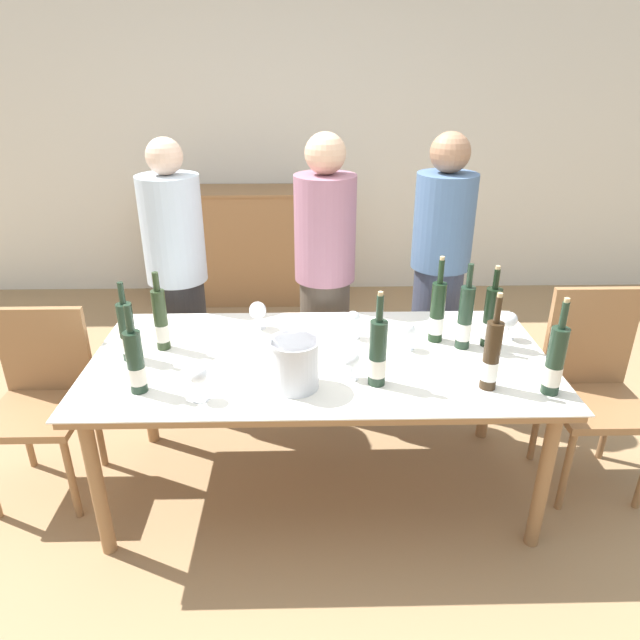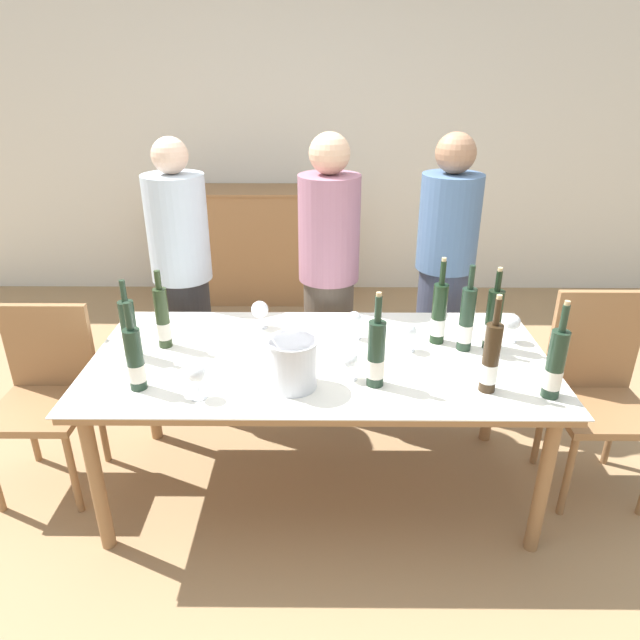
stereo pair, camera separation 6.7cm
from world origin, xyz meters
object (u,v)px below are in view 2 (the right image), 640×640
wine_bottle_3 (439,315)px  wine_glass_1 (260,310)px  wine_bottle_7 (135,360)px  dining_table (320,368)px  wine_glass_5 (408,332)px  wine_bottle_1 (466,321)px  wine_bottle_8 (491,359)px  wine_bottle_6 (376,355)px  person_guest_left (329,282)px  wine_bottle_0 (130,330)px  wine_bottle_4 (163,319)px  wine_glass_2 (512,323)px  ice_bucket (293,362)px  wine_bottle_5 (555,365)px  wine_glass_0 (354,320)px  chair_left_end (46,386)px  chair_right_end (597,382)px  person_guest_right (444,278)px  sideboard_cabinet (253,245)px  person_host (183,282)px  wine_glass_3 (197,375)px  wine_glass_4 (350,361)px  wine_bottle_2 (493,321)px

wine_bottle_3 → wine_glass_1: bearing=169.7°
wine_bottle_3 → wine_bottle_7: (-1.27, -0.42, -0.01)m
wine_bottle_7 → dining_table: bearing=20.4°
dining_table → wine_glass_5: size_ratio=15.32×
wine_bottle_1 → wine_bottle_8: 0.36m
wine_bottle_6 → person_guest_left: bearing=100.8°
wine_bottle_0 → wine_bottle_4: wine_bottle_4 is taller
wine_bottle_6 → wine_glass_2: bearing=30.7°
wine_bottle_6 → wine_glass_2: 0.78m
ice_bucket → wine_bottle_3: (0.65, 0.40, 0.03)m
wine_bottle_5 → wine_bottle_7: (-1.64, 0.05, -0.01)m
wine_bottle_7 → wine_glass_0: 1.00m
chair_left_end → ice_bucket: bearing=-15.6°
chair_right_end → person_guest_right: 0.97m
wine_glass_2 → person_guest_left: 1.02m
sideboard_cabinet → person_guest_left: size_ratio=0.88×
chair_right_end → wine_glass_5: bearing=-178.3°
sideboard_cabinet → wine_bottle_4: wine_bottle_4 is taller
ice_bucket → wine_bottle_1: bearing=23.5°
wine_glass_5 → chair_right_end: bearing=1.7°
dining_table → person_guest_right: (0.70, 0.80, 0.14)m
wine_bottle_0 → person_host: person_host is taller
wine_bottle_6 → wine_glass_0: bearing=98.8°
wine_bottle_7 → wine_glass_3: bearing=-14.9°
wine_bottle_0 → chair_left_end: size_ratio=0.41×
chair_right_end → person_guest_right: size_ratio=0.61×
sideboard_cabinet → person_guest_left: (0.64, -1.75, 0.33)m
wine_glass_3 → person_host: size_ratio=0.09×
wine_glass_0 → wine_glass_4: 0.39m
wine_glass_3 → person_guest_right: size_ratio=0.09×
wine_bottle_2 → wine_glass_2: wine_bottle_2 is taller
wine_bottle_0 → wine_bottle_7: 0.30m
wine_glass_4 → wine_glass_5: bearing=43.6°
ice_bucket → chair_right_end: size_ratio=0.22×
sideboard_cabinet → wine_bottle_6: size_ratio=3.50×
sideboard_cabinet → wine_glass_1: bearing=-82.2°
wine_bottle_1 → person_guest_right: (0.04, 0.72, -0.07)m
wine_bottle_1 → person_guest_left: size_ratio=0.25×
ice_bucket → wine_glass_0: size_ratio=1.54×
wine_bottle_4 → wine_bottle_5: size_ratio=0.91×
wine_glass_4 → wine_glass_5: wine_glass_5 is taller
wine_bottle_1 → wine_bottle_3: wine_bottle_3 is taller
wine_glass_4 → person_host: bearing=133.4°
wine_glass_2 → wine_glass_1: bearing=173.0°
wine_bottle_1 → wine_glass_1: bearing=166.6°
wine_glass_1 → wine_bottle_3: bearing=-10.3°
ice_bucket → wine_bottle_7: size_ratio=0.56×
ice_bucket → sideboard_cabinet: bearing=100.2°
dining_table → wine_bottle_8: 0.75m
sideboard_cabinet → person_guest_right: person_guest_right is taller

